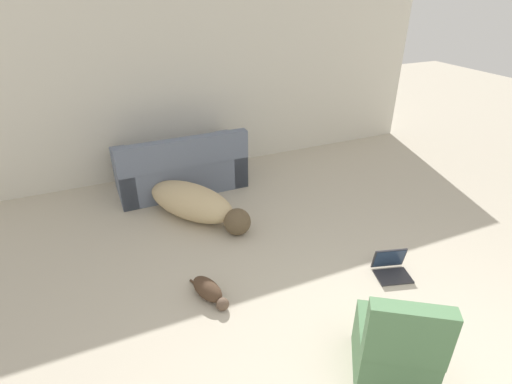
# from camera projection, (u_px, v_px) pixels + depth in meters

# --- Properties ---
(wall_back) EXTENTS (7.10, 0.06, 2.56)m
(wall_back) POSITION_uv_depth(u_px,v_px,m) (208.00, 83.00, 5.77)
(wall_back) COLOR beige
(wall_back) RESTS_ON ground_plane
(couch) EXTENTS (1.73, 0.82, 0.84)m
(couch) POSITION_uv_depth(u_px,v_px,m) (181.00, 169.00, 5.53)
(couch) COLOR slate
(couch) RESTS_ON ground_plane
(dog) EXTENTS (1.16, 1.61, 0.41)m
(dog) POSITION_uv_depth(u_px,v_px,m) (195.00, 203.00, 4.87)
(dog) COLOR tan
(dog) RESTS_ON ground_plane
(cat) EXTENTS (0.30, 0.56, 0.18)m
(cat) POSITION_uv_depth(u_px,v_px,m) (209.00, 291.00, 3.68)
(cat) COLOR #473323
(cat) RESTS_ON ground_plane
(laptop_open) EXTENTS (0.40, 0.37, 0.25)m
(laptop_open) POSITION_uv_depth(u_px,v_px,m) (391.00, 266.00, 4.00)
(laptop_open) COLOR #2D2D33
(laptop_open) RESTS_ON ground_plane
(side_chair) EXTENTS (0.76, 0.77, 0.87)m
(side_chair) POSITION_uv_depth(u_px,v_px,m) (395.00, 349.00, 2.85)
(side_chair) COLOR #4C754C
(side_chair) RESTS_ON ground_plane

